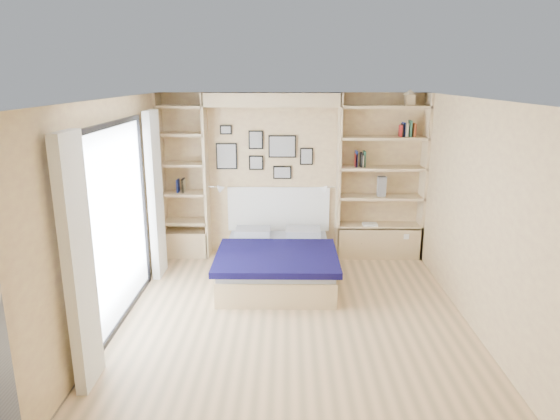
{
  "coord_description": "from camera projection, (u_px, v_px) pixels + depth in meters",
  "views": [
    {
      "loc": [
        -0.08,
        -5.32,
        2.72
      ],
      "look_at": [
        -0.17,
        0.9,
        1.06
      ],
      "focal_mm": 32.0,
      "sensor_mm": 36.0,
      "label": 1
    }
  ],
  "objects": [
    {
      "name": "bed",
      "position": [
        277.0,
        261.0,
        6.87
      ],
      "size": [
        1.59,
        2.09,
        1.07
      ],
      "color": "#DBBB85",
      "rests_on": "ground"
    },
    {
      "name": "ground",
      "position": [
        293.0,
        317.0,
        5.84
      ],
      "size": [
        4.5,
        4.5,
        0.0
      ],
      "primitive_type": "plane",
      "color": "#D8AE7C",
      "rests_on": "ground"
    },
    {
      "name": "reading_lamps",
      "position": [
        272.0,
        188.0,
        7.5
      ],
      "size": [
        1.92,
        0.12,
        0.15
      ],
      "color": "silver",
      "rests_on": "ground"
    },
    {
      "name": "room_shell",
      "position": [
        265.0,
        197.0,
        7.04
      ],
      "size": [
        4.5,
        4.5,
        4.5
      ],
      "color": "#E3C683",
      "rests_on": "ground"
    },
    {
      "name": "photo_gallery",
      "position": [
        262.0,
        153.0,
        7.58
      ],
      "size": [
        1.48,
        0.02,
        0.82
      ],
      "color": "black",
      "rests_on": "ground"
    },
    {
      "name": "shelf_decor",
      "position": [
        366.0,
        149.0,
        7.39
      ],
      "size": [
        3.55,
        0.23,
        2.03
      ],
      "color": "#A51E1E",
      "rests_on": "ground"
    }
  ]
}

